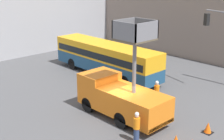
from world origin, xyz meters
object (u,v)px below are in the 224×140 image
at_px(road_worker_near_truck, 137,127).
at_px(road_worker_directing, 157,93).
at_px(traffic_cone_far_side, 208,128).
at_px(utility_truck, 121,96).
at_px(traffic_cone_near_truck, 176,140).
at_px(city_bus, 106,57).
at_px(traffic_light_pole, 224,35).

bearing_deg(road_worker_near_truck, road_worker_directing, -150.31).
bearing_deg(traffic_cone_far_side, road_worker_directing, 79.07).
bearing_deg(utility_truck, road_worker_near_truck, -119.67).
bearing_deg(traffic_cone_near_truck, utility_truck, 86.40).
relative_size(city_bus, traffic_cone_near_truck, 19.35).
distance_m(utility_truck, traffic_light_pole, 10.38).
height_order(city_bus, traffic_light_pole, traffic_light_pole).
height_order(traffic_light_pole, road_worker_near_truck, traffic_light_pole).
bearing_deg(utility_truck, traffic_light_pole, -10.38).
bearing_deg(traffic_light_pole, road_worker_directing, 168.94).
height_order(traffic_cone_near_truck, traffic_cone_far_side, traffic_cone_far_side).
bearing_deg(traffic_cone_near_truck, road_worker_directing, 50.45).
height_order(road_worker_near_truck, traffic_cone_near_truck, road_worker_near_truck).
distance_m(city_bus, road_worker_near_truck, 12.25).
relative_size(city_bus, road_worker_near_truck, 6.34).
distance_m(road_worker_directing, traffic_cone_near_truck, 5.43).
xyz_separation_m(city_bus, road_worker_near_truck, (-6.89, -10.10, -0.84)).
xyz_separation_m(traffic_light_pole, traffic_cone_near_truck, (-10.09, -2.86, -4.12)).
bearing_deg(road_worker_directing, utility_truck, -1.01).
distance_m(road_worker_directing, traffic_cone_far_side, 4.79).
bearing_deg(utility_truck, road_worker_directing, -8.92).
bearing_deg(city_bus, traffic_cone_far_side, 172.13).
relative_size(traffic_light_pole, traffic_cone_near_truck, 10.81).
xyz_separation_m(road_worker_directing, traffic_cone_far_side, (-0.90, -4.66, -0.63)).
bearing_deg(traffic_cone_near_truck, city_bus, 65.00).
bearing_deg(road_worker_directing, traffic_cone_near_truck, 58.35).
bearing_deg(utility_truck, city_bus, 53.95).
bearing_deg(city_bus, road_worker_near_truck, 151.42).
xyz_separation_m(utility_truck, road_worker_directing, (3.14, -0.49, -0.54)).
bearing_deg(city_bus, road_worker_directing, 170.54).
height_order(utility_truck, traffic_light_pole, traffic_light_pole).
relative_size(utility_truck, road_worker_near_truck, 3.53).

